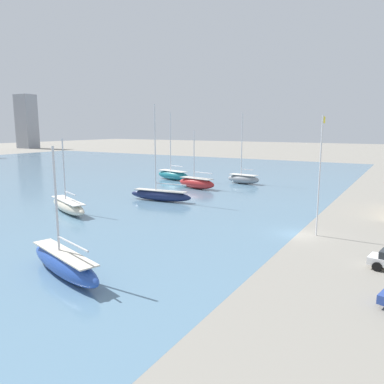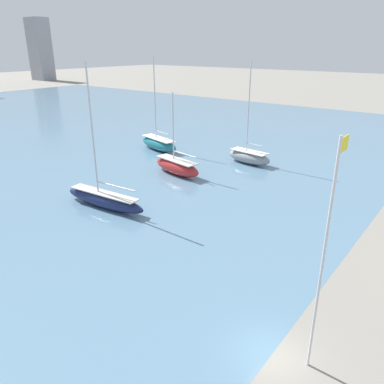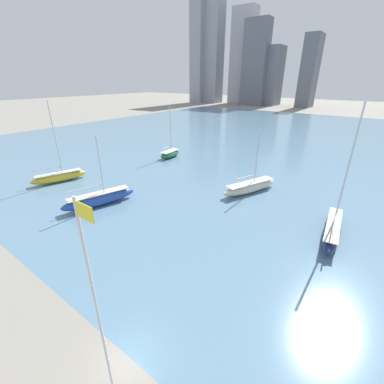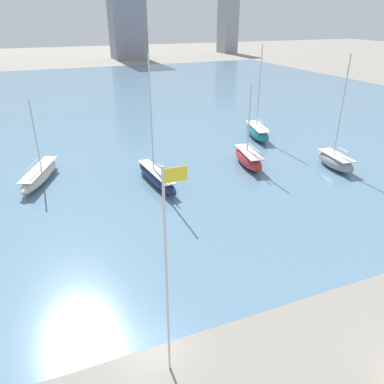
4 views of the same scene
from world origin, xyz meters
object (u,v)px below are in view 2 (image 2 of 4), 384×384
object	(u,v)px
flag_pole	(324,255)
sailboat_navy	(104,199)
sailboat_gray	(249,156)
sailboat_red	(177,166)
sailboat_teal	(159,144)

from	to	relation	value
flag_pole	sailboat_navy	size ratio (longest dim) A/B	0.85
flag_pole	sailboat_gray	world-z (taller)	sailboat_gray
flag_pole	sailboat_gray	size ratio (longest dim) A/B	0.88
sailboat_gray	sailboat_red	size ratio (longest dim) A/B	1.34
sailboat_teal	sailboat_gray	size ratio (longest dim) A/B	1.02
sailboat_teal	sailboat_navy	size ratio (longest dim) A/B	0.98
flag_pole	sailboat_gray	bearing A→B (deg)	34.77
sailboat_teal	sailboat_navy	distance (m)	24.12
sailboat_gray	flag_pole	bearing A→B (deg)	-138.96
sailboat_navy	flag_pole	bearing A→B (deg)	-111.08
sailboat_red	sailboat_navy	size ratio (longest dim) A/B	0.72
sailboat_gray	sailboat_red	bearing A→B (deg)	159.65
flag_pole	sailboat_teal	world-z (taller)	sailboat_teal
sailboat_teal	sailboat_gray	xyz separation A→B (m)	(2.54, -15.66, -0.06)
sailboat_navy	sailboat_red	bearing A→B (deg)	-0.75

